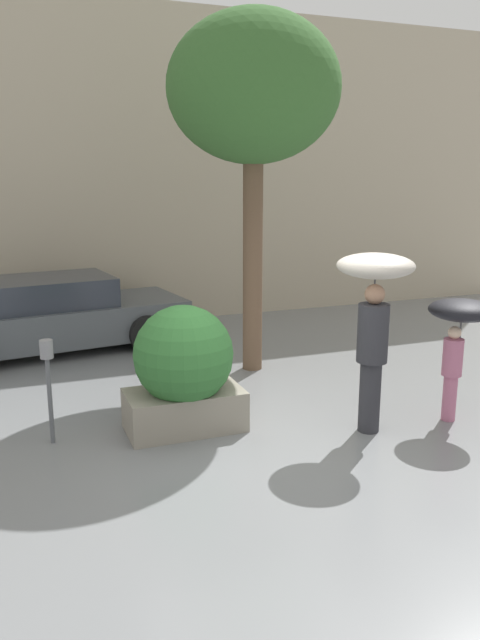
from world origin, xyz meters
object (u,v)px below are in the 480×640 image
Objects in this scene: person_adult at (374,301)px; street_tree at (253,92)px; planter_box at (184,368)px; person_child at (460,324)px; parked_car_near at (51,317)px; parking_meter at (48,369)px.

street_tree reaches higher than person_adult.
person_adult reaches higher than planter_box.
street_tree is (-1.52, 2.73, 2.82)m from person_child.
planter_box and person_child have the same top height.
parked_car_near is 3.91m from parking_meter.
parked_car_near is at bearing 117.58° from person_child.
person_adult is at bearing 160.00° from person_child.
planter_box is 3.27m from person_child.
person_adult is at bearing -81.03° from street_tree.
planter_box is 0.29× the size of street_tree.
person_adult reaches higher than person_child.
street_tree is at bearing 105.39° from person_child.
planter_box is 1.48m from parking_meter.
person_adult is at bearing -154.33° from parked_car_near.
person_child reaches higher than parking_meter.
parked_car_near is 3.94× the size of parking_meter.
parking_meter is at bearing 154.09° from person_child.
person_child is at bearing -60.90° from street_tree.
person_child is 1.25× the size of parking_meter.
street_tree is (2.77, -2.15, 3.42)m from parked_car_near.
person_adult is 5.80m from parked_car_near.
person_child is at bearing -146.78° from parked_car_near.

